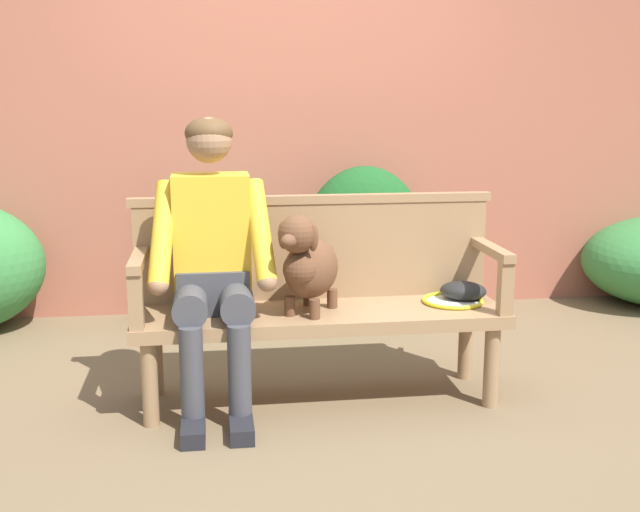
% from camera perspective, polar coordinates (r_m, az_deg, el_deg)
% --- Properties ---
extents(ground_plane, '(40.00, 40.00, 0.00)m').
position_cam_1_polar(ground_plane, '(3.73, 0.00, -10.43)').
color(ground_plane, brown).
extents(brick_garden_fence, '(8.00, 0.30, 2.63)m').
position_cam_1_polar(brick_garden_fence, '(5.20, -2.78, 10.73)').
color(brick_garden_fence, '#9E5642').
rests_on(brick_garden_fence, ground).
extents(hedge_bush_far_left, '(0.79, 0.53, 0.96)m').
position_cam_1_polar(hedge_bush_far_left, '(5.02, 3.23, 1.11)').
color(hedge_bush_far_left, '#194C1E').
rests_on(hedge_bush_far_left, ground).
extents(hedge_bush_far_right, '(0.74, 0.74, 0.86)m').
position_cam_1_polar(hedge_bush_far_right, '(4.95, -7.71, 0.26)').
color(hedge_bush_far_right, '#286B2D').
rests_on(hedge_bush_far_right, ground).
extents(garden_bench, '(1.69, 0.49, 0.44)m').
position_cam_1_polar(garden_bench, '(3.60, 0.00, -4.81)').
color(garden_bench, '#93704C').
rests_on(garden_bench, ground).
extents(bench_backrest, '(1.73, 0.06, 0.50)m').
position_cam_1_polar(bench_backrest, '(3.73, -0.46, 0.73)').
color(bench_backrest, '#93704C').
rests_on(bench_backrest, garden_bench).
extents(bench_armrest_left_end, '(0.06, 0.49, 0.28)m').
position_cam_1_polar(bench_armrest_left_end, '(3.43, -13.19, -1.48)').
color(bench_armrest_left_end, '#93704C').
rests_on(bench_armrest_left_end, garden_bench).
extents(bench_armrest_right_end, '(0.06, 0.49, 0.28)m').
position_cam_1_polar(bench_armrest_right_end, '(3.65, 12.77, -0.67)').
color(bench_armrest_right_end, '#93704C').
rests_on(bench_armrest_right_end, garden_bench).
extents(person_seated, '(0.56, 0.64, 1.31)m').
position_cam_1_polar(person_seated, '(3.48, -7.86, 0.13)').
color(person_seated, black).
rests_on(person_seated, ground).
extents(dog_on_bench, '(0.36, 0.45, 0.46)m').
position_cam_1_polar(dog_on_bench, '(3.46, -0.91, -0.54)').
color(dog_on_bench, brown).
rests_on(dog_on_bench, garden_bench).
extents(tennis_racket, '(0.36, 0.58, 0.03)m').
position_cam_1_polar(tennis_racket, '(3.78, 9.64, -3.12)').
color(tennis_racket, yellow).
rests_on(tennis_racket, garden_bench).
extents(baseball_glove, '(0.27, 0.24, 0.09)m').
position_cam_1_polar(baseball_glove, '(3.80, 10.40, -2.52)').
color(baseball_glove, black).
rests_on(baseball_glove, garden_bench).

